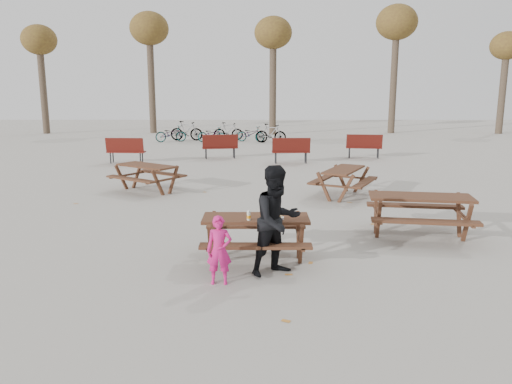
{
  "coord_description": "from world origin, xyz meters",
  "views": [
    {
      "loc": [
        0.03,
        -8.19,
        2.9
      ],
      "look_at": [
        0.0,
        1.0,
        1.0
      ],
      "focal_mm": 35.0,
      "sensor_mm": 36.0,
      "label": 1
    }
  ],
  "objects_px": {
    "adult": "(277,221)",
    "picnic_table_east": "(419,216)",
    "soda_bottle": "(249,216)",
    "main_picnic_table": "(256,228)",
    "picnic_table_far": "(343,183)",
    "food_tray": "(278,218)",
    "child": "(219,250)",
    "picnic_table_north": "(147,178)"
  },
  "relations": [
    {
      "from": "adult",
      "to": "picnic_table_east",
      "type": "height_order",
      "value": "adult"
    },
    {
      "from": "soda_bottle",
      "to": "main_picnic_table",
      "type": "bearing_deg",
      "value": 61.93
    },
    {
      "from": "main_picnic_table",
      "to": "picnic_table_far",
      "type": "relative_size",
      "value": 1.0
    },
    {
      "from": "food_tray",
      "to": "adult",
      "type": "height_order",
      "value": "adult"
    },
    {
      "from": "soda_bottle",
      "to": "child",
      "type": "xyz_separation_m",
      "value": [
        -0.43,
        -0.83,
        -0.32
      ]
    },
    {
      "from": "food_tray",
      "to": "adult",
      "type": "xyz_separation_m",
      "value": [
        -0.04,
        -0.48,
        0.09
      ]
    },
    {
      "from": "soda_bottle",
      "to": "picnic_table_far",
      "type": "bearing_deg",
      "value": 65.4
    },
    {
      "from": "adult",
      "to": "picnic_table_east",
      "type": "relative_size",
      "value": 0.89
    },
    {
      "from": "main_picnic_table",
      "to": "soda_bottle",
      "type": "xyz_separation_m",
      "value": [
        -0.12,
        -0.22,
        0.26
      ]
    },
    {
      "from": "food_tray",
      "to": "picnic_table_east",
      "type": "bearing_deg",
      "value": 28.31
    },
    {
      "from": "main_picnic_table",
      "to": "child",
      "type": "bearing_deg",
      "value": -117.61
    },
    {
      "from": "food_tray",
      "to": "soda_bottle",
      "type": "height_order",
      "value": "soda_bottle"
    },
    {
      "from": "child",
      "to": "adult",
      "type": "distance_m",
      "value": 1.04
    },
    {
      "from": "picnic_table_north",
      "to": "picnic_table_far",
      "type": "height_order",
      "value": "picnic_table_north"
    },
    {
      "from": "main_picnic_table",
      "to": "soda_bottle",
      "type": "distance_m",
      "value": 0.36
    },
    {
      "from": "adult",
      "to": "food_tray",
      "type": "bearing_deg",
      "value": 51.51
    },
    {
      "from": "picnic_table_east",
      "to": "picnic_table_north",
      "type": "xyz_separation_m",
      "value": [
        -6.4,
        4.51,
        -0.04
      ]
    },
    {
      "from": "soda_bottle",
      "to": "picnic_table_east",
      "type": "bearing_deg",
      "value": 25.65
    },
    {
      "from": "soda_bottle",
      "to": "adult",
      "type": "height_order",
      "value": "adult"
    },
    {
      "from": "child",
      "to": "picnic_table_north",
      "type": "distance_m",
      "value": 7.43
    },
    {
      "from": "picnic_table_north",
      "to": "picnic_table_east",
      "type": "bearing_deg",
      "value": -0.26
    },
    {
      "from": "soda_bottle",
      "to": "picnic_table_north",
      "type": "xyz_separation_m",
      "value": [
        -3.04,
        6.13,
        -0.46
      ]
    },
    {
      "from": "adult",
      "to": "main_picnic_table",
      "type": "bearing_deg",
      "value": 84.64
    },
    {
      "from": "soda_bottle",
      "to": "child",
      "type": "height_order",
      "value": "child"
    },
    {
      "from": "child",
      "to": "adult",
      "type": "bearing_deg",
      "value": 24.2
    },
    {
      "from": "adult",
      "to": "picnic_table_north",
      "type": "relative_size",
      "value": 0.97
    },
    {
      "from": "food_tray",
      "to": "child",
      "type": "relative_size",
      "value": 0.17
    },
    {
      "from": "food_tray",
      "to": "picnic_table_far",
      "type": "bearing_deg",
      "value": 69.59
    },
    {
      "from": "main_picnic_table",
      "to": "adult",
      "type": "relative_size",
      "value": 1.03
    },
    {
      "from": "main_picnic_table",
      "to": "picnic_table_north",
      "type": "height_order",
      "value": "same"
    },
    {
      "from": "food_tray",
      "to": "picnic_table_north",
      "type": "relative_size",
      "value": 0.1
    },
    {
      "from": "picnic_table_east",
      "to": "main_picnic_table",
      "type": "bearing_deg",
      "value": -148.2
    },
    {
      "from": "food_tray",
      "to": "picnic_table_east",
      "type": "xyz_separation_m",
      "value": [
        2.87,
        1.54,
        -0.37
      ]
    },
    {
      "from": "adult",
      "to": "soda_bottle",
      "type": "bearing_deg",
      "value": 104.25
    },
    {
      "from": "adult",
      "to": "picnic_table_far",
      "type": "distance_m",
      "value": 6.22
    },
    {
      "from": "food_tray",
      "to": "picnic_table_north",
      "type": "xyz_separation_m",
      "value": [
        -3.53,
        6.06,
        -0.4
      ]
    },
    {
      "from": "child",
      "to": "picnic_table_far",
      "type": "xyz_separation_m",
      "value": [
        2.93,
        6.28,
        -0.14
      ]
    },
    {
      "from": "soda_bottle",
      "to": "picnic_table_east",
      "type": "distance_m",
      "value": 3.75
    },
    {
      "from": "adult",
      "to": "picnic_table_north",
      "type": "distance_m",
      "value": 7.43
    },
    {
      "from": "main_picnic_table",
      "to": "child",
      "type": "xyz_separation_m",
      "value": [
        -0.55,
        -1.04,
        -0.06
      ]
    },
    {
      "from": "main_picnic_table",
      "to": "picnic_table_far",
      "type": "height_order",
      "value": "main_picnic_table"
    },
    {
      "from": "soda_bottle",
      "to": "picnic_table_far",
      "type": "xyz_separation_m",
      "value": [
        2.5,
        5.45,
        -0.46
      ]
    }
  ]
}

